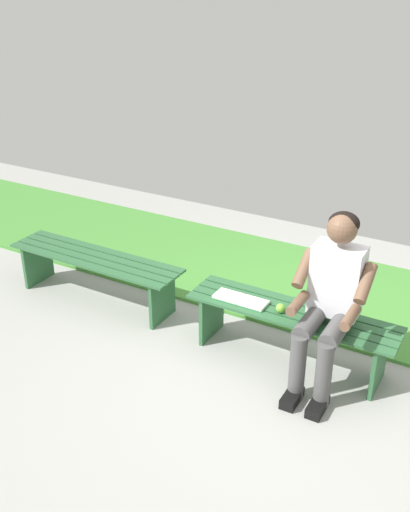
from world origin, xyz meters
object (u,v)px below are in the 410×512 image
Objects in this scene: bench_near at (291,323)px; bench_far at (95,267)px; person_seated at (330,297)px; apple at (281,308)px; book_open at (241,300)px.

bench_near and bench_far have the same top height.
apple is (0.36, -0.04, -0.21)m from person_seated.
person_seated is at bearing 177.32° from bench_far.
bench_far is 3.90× the size of book_open.
book_open reaches higher than bench_near.
bench_near is 1.27× the size of person_seated.
bench_near is at bearing -135.72° from apple.
bench_far is at bearing -0.00° from bench_near.
book_open is (0.32, -0.00, -0.03)m from apple.
bench_near is 0.40m from book_open.
bench_near is 0.96× the size of bench_far.
bench_far is 1.75m from apple.
bench_far is 1.31× the size of person_seated.
bench_far is at bearing -2.00° from apple.
book_open is at bearing 177.75° from bench_far.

